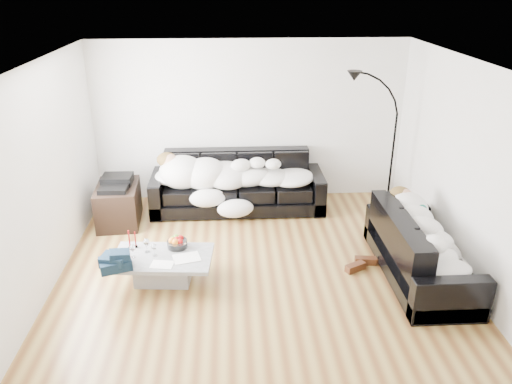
{
  "coord_description": "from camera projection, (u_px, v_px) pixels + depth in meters",
  "views": [
    {
      "loc": [
        -0.33,
        -5.6,
        3.46
      ],
      "look_at": [
        0.0,
        0.3,
        0.9
      ],
      "focal_mm": 35.0,
      "sensor_mm": 36.0,
      "label": 1
    }
  ],
  "objects": [
    {
      "name": "ground",
      "position": [
        257.0,
        264.0,
        6.53
      ],
      "size": [
        5.0,
        5.0,
        0.0
      ],
      "primitive_type": "plane",
      "color": "brown",
      "rests_on": "ground"
    },
    {
      "name": "newspaper_a",
      "position": [
        187.0,
        258.0,
        5.99
      ],
      "size": [
        0.37,
        0.31,
        0.01
      ],
      "primitive_type": "cube",
      "rotation": [
        0.0,
        0.0,
        0.26
      ],
      "color": "silver",
      "rests_on": "coffee_table"
    },
    {
      "name": "wine_glass_b",
      "position": [
        133.0,
        251.0,
        5.98
      ],
      "size": [
        0.08,
        0.08,
        0.17
      ],
      "primitive_type": "cylinder",
      "rotation": [
        0.0,
        0.0,
        -0.22
      ],
      "color": "white",
      "rests_on": "coffee_table"
    },
    {
      "name": "candle_right",
      "position": [
        135.0,
        240.0,
        6.19
      ],
      "size": [
        0.05,
        0.05,
        0.21
      ],
      "primitive_type": "cylinder",
      "rotation": [
        0.0,
        0.0,
        0.31
      ],
      "color": "maroon",
      "rests_on": "coffee_table"
    },
    {
      "name": "fruit_bowl",
      "position": [
        177.0,
        242.0,
        6.2
      ],
      "size": [
        0.3,
        0.3,
        0.15
      ],
      "primitive_type": "cylinder",
      "rotation": [
        0.0,
        0.0,
        -0.2
      ],
      "color": "white",
      "rests_on": "coffee_table"
    },
    {
      "name": "sleeper_back",
      "position": [
        237.0,
        172.0,
        7.81
      ],
      "size": [
        2.3,
        0.79,
        0.46
      ],
      "primitive_type": null,
      "color": "white",
      "rests_on": "sofa_back"
    },
    {
      "name": "sofa_back",
      "position": [
        238.0,
        183.0,
        7.93
      ],
      "size": [
        2.72,
        0.94,
        0.89
      ],
      "primitive_type": "cube",
      "color": "black",
      "rests_on": "ground"
    },
    {
      "name": "av_cabinet",
      "position": [
        119.0,
        204.0,
        7.53
      ],
      "size": [
        0.66,
        0.91,
        0.6
      ],
      "primitive_type": "cube",
      "rotation": [
        0.0,
        0.0,
        0.07
      ],
      "color": "black",
      "rests_on": "ground"
    },
    {
      "name": "coffee_table",
      "position": [
        163.0,
        269.0,
        6.1
      ],
      "size": [
        1.25,
        0.79,
        0.35
      ],
      "primitive_type": "cube",
      "rotation": [
        0.0,
        0.0,
        -0.08
      ],
      "color": "#939699",
      "rests_on": "ground"
    },
    {
      "name": "floor_lamp",
      "position": [
        392.0,
        154.0,
        7.55
      ],
      "size": [
        0.75,
        0.39,
        1.98
      ],
      "primitive_type": null,
      "rotation": [
        0.0,
        0.0,
        -0.15
      ],
      "color": "black",
      "rests_on": "ground"
    },
    {
      "name": "wine_glass_a",
      "position": [
        147.0,
        246.0,
        6.09
      ],
      "size": [
        0.09,
        0.09,
        0.18
      ],
      "primitive_type": "cylinder",
      "rotation": [
        0.0,
        0.0,
        0.14
      ],
      "color": "white",
      "rests_on": "coffee_table"
    },
    {
      "name": "navy_jacket",
      "position": [
        115.0,
        256.0,
        5.7
      ],
      "size": [
        0.4,
        0.35,
        0.19
      ],
      "primitive_type": null,
      "rotation": [
        0.0,
        0.0,
        0.1
      ],
      "color": "black",
      "rests_on": "coffee_table"
    },
    {
      "name": "wine_glass_c",
      "position": [
        154.0,
        250.0,
        6.01
      ],
      "size": [
        0.09,
        0.09,
        0.16
      ],
      "primitive_type": "cylinder",
      "rotation": [
        0.0,
        0.0,
        0.29
      ],
      "color": "white",
      "rests_on": "coffee_table"
    },
    {
      "name": "newspaper_b",
      "position": [
        162.0,
        264.0,
        5.85
      ],
      "size": [
        0.29,
        0.22,
        0.01
      ],
      "primitive_type": "cube",
      "rotation": [
        0.0,
        0.0,
        -0.16
      ],
      "color": "silver",
      "rests_on": "coffee_table"
    },
    {
      "name": "wall_right",
      "position": [
        460.0,
        167.0,
        6.14
      ],
      "size": [
        0.02,
        4.5,
        2.6
      ],
      "primitive_type": "cube",
      "color": "silver",
      "rests_on": "ground"
    },
    {
      "name": "ceiling",
      "position": [
        258.0,
        61.0,
        5.49
      ],
      "size": [
        5.0,
        5.0,
        0.0
      ],
      "primitive_type": "plane",
      "color": "white",
      "rests_on": "ground"
    },
    {
      "name": "wall_back",
      "position": [
        249.0,
        122.0,
        8.07
      ],
      "size": [
        5.0,
        0.02,
        2.6
      ],
      "primitive_type": "cube",
      "color": "silver",
      "rests_on": "ground"
    },
    {
      "name": "shoes",
      "position": [
        360.0,
        264.0,
        6.44
      ],
      "size": [
        0.54,
        0.46,
        0.11
      ],
      "primitive_type": null,
      "rotation": [
        0.0,
        0.0,
        0.28
      ],
      "color": "#472311",
      "rests_on": "ground"
    },
    {
      "name": "teal_cushion",
      "position": [
        403.0,
        202.0,
        6.58
      ],
      "size": [
        0.42,
        0.38,
        0.2
      ],
      "primitive_type": "ellipsoid",
      "rotation": [
        0.0,
        0.0,
        0.24
      ],
      "color": "#0E6653",
      "rests_on": "sofa_right"
    },
    {
      "name": "stereo",
      "position": [
        116.0,
        182.0,
        7.39
      ],
      "size": [
        0.44,
        0.35,
        0.13
      ],
      "primitive_type": "cube",
      "rotation": [
        0.0,
        0.0,
        -0.01
      ],
      "color": "black",
      "rests_on": "av_cabinet"
    },
    {
      "name": "sofa_right",
      "position": [
        421.0,
        246.0,
        6.13
      ],
      "size": [
        0.86,
        2.01,
        0.81
      ],
      "primitive_type": "cube",
      "rotation": [
        0.0,
        0.0,
        1.57
      ],
      "color": "black",
      "rests_on": "ground"
    },
    {
      "name": "wall_left",
      "position": [
        46.0,
        176.0,
        5.88
      ],
      "size": [
        0.02,
        4.5,
        2.6
      ],
      "primitive_type": "cube",
      "color": "silver",
      "rests_on": "ground"
    },
    {
      "name": "sleeper_right",
      "position": [
        424.0,
        230.0,
        6.04
      ],
      "size": [
        0.73,
        1.73,
        0.42
      ],
      "primitive_type": null,
      "rotation": [
        0.0,
        0.0,
        1.57
      ],
      "color": "white",
      "rests_on": "sofa_right"
    },
    {
      "name": "candle_left",
      "position": [
        129.0,
        240.0,
        6.14
      ],
      "size": [
        0.06,
        0.06,
        0.26
      ],
      "primitive_type": "cylinder",
      "rotation": [
        0.0,
        0.0,
        0.29
      ],
      "color": "maroon",
      "rests_on": "coffee_table"
    }
  ]
}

